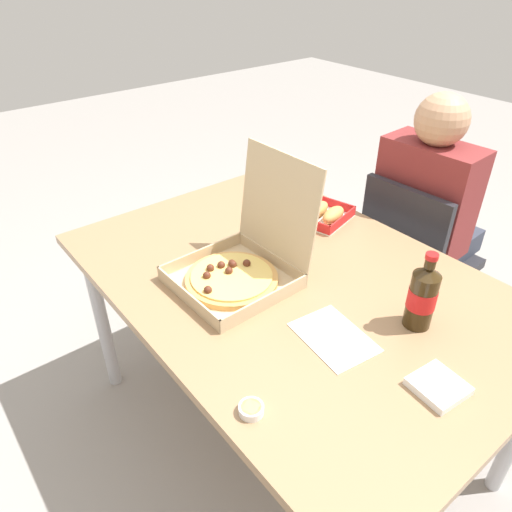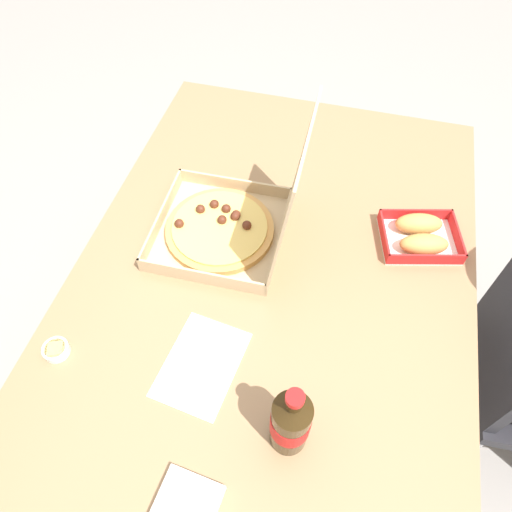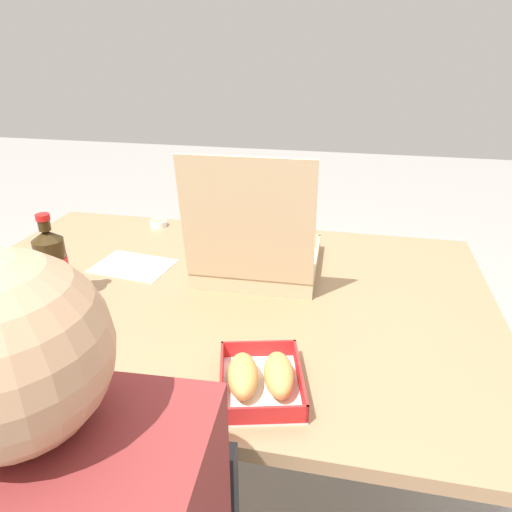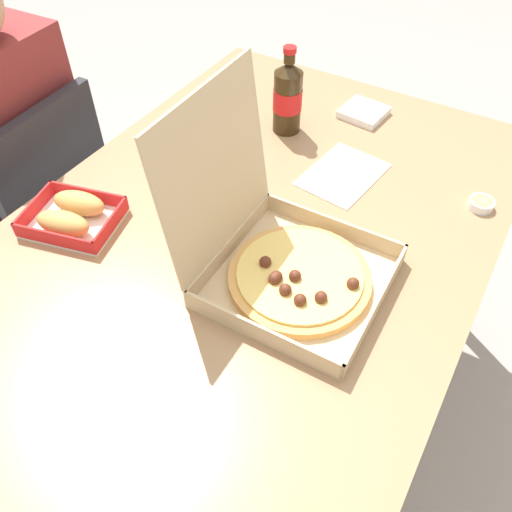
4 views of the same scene
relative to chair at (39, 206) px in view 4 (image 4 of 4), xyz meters
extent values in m
plane|color=gray|center=(0.03, -0.72, -0.48)|extent=(10.00, 10.00, 0.00)
cube|color=#997551|center=(0.03, -0.72, 0.23)|extent=(1.39, 0.96, 0.03)
cylinder|color=#B7B7BC|center=(0.66, -1.12, -0.13)|extent=(0.05, 0.05, 0.69)
cylinder|color=#B7B7BC|center=(0.66, -0.31, -0.13)|extent=(0.05, 0.05, 0.69)
cube|color=#232328|center=(0.00, 0.06, -0.05)|extent=(0.42, 0.42, 0.04)
cube|color=#232328|center=(0.01, -0.12, 0.16)|extent=(0.36, 0.05, 0.38)
cylinder|color=#B2B2B7|center=(0.16, 0.24, -0.26)|extent=(0.03, 0.03, 0.43)
cylinder|color=#B2B2B7|center=(0.18, -0.10, -0.26)|extent=(0.03, 0.03, 0.43)
cylinder|color=#B2B2B7|center=(-0.16, -0.11, -0.26)|extent=(0.03, 0.03, 0.43)
cylinder|color=#333847|center=(0.08, 0.22, -0.25)|extent=(0.09, 0.09, 0.45)
cube|color=#333847|center=(0.08, 0.17, 0.02)|extent=(0.13, 0.31, 0.10)
cube|color=maroon|center=(0.00, 0.00, 0.28)|extent=(0.37, 0.20, 0.42)
cube|color=tan|center=(-0.06, -0.88, 0.25)|extent=(0.32, 0.32, 0.01)
cube|color=tan|center=(-0.05, -1.03, 0.27)|extent=(0.32, 0.01, 0.04)
cube|color=tan|center=(-0.21, -0.88, 0.27)|extent=(0.01, 0.32, 0.04)
cube|color=tan|center=(0.10, -0.87, 0.27)|extent=(0.01, 0.32, 0.04)
cube|color=tan|center=(-0.06, -0.72, 0.27)|extent=(0.32, 0.01, 0.04)
cube|color=tan|center=(-0.06, -0.70, 0.45)|extent=(0.32, 0.05, 0.32)
cylinder|color=tan|center=(-0.06, -0.88, 0.26)|extent=(0.28, 0.28, 0.02)
cylinder|color=#EAC666|center=(-0.06, -0.88, 0.27)|extent=(0.24, 0.24, 0.01)
sphere|color=#562819|center=(-0.10, -0.84, 0.28)|extent=(0.02, 0.02, 0.02)
sphere|color=#562819|center=(-0.09, -0.85, 0.28)|extent=(0.02, 0.02, 0.02)
sphere|color=#562819|center=(-0.07, -0.87, 0.28)|extent=(0.02, 0.02, 0.02)
sphere|color=#562819|center=(-0.11, -0.87, 0.28)|extent=(0.02, 0.02, 0.02)
sphere|color=#562819|center=(-0.03, -0.98, 0.28)|extent=(0.02, 0.02, 0.02)
sphere|color=#562819|center=(-0.12, -0.91, 0.28)|extent=(0.02, 0.02, 0.02)
sphere|color=#562819|center=(-0.09, -0.94, 0.28)|extent=(0.02, 0.02, 0.02)
sphere|color=#562819|center=(-0.07, -0.81, 0.28)|extent=(0.02, 0.02, 0.02)
cube|color=white|center=(-0.16, -0.38, 0.25)|extent=(0.19, 0.22, 0.00)
cube|color=red|center=(-0.13, -0.47, 0.27)|extent=(0.15, 0.04, 0.03)
cube|color=red|center=(-0.18, -0.29, 0.27)|extent=(0.15, 0.04, 0.03)
cube|color=red|center=(-0.23, -0.40, 0.27)|extent=(0.05, 0.19, 0.03)
cube|color=red|center=(-0.09, -0.36, 0.27)|extent=(0.05, 0.19, 0.03)
ellipsoid|color=tan|center=(-0.19, -0.39, 0.27)|extent=(0.08, 0.13, 0.05)
ellipsoid|color=tan|center=(-0.13, -0.37, 0.27)|extent=(0.08, 0.13, 0.05)
cylinder|color=#33230F|center=(0.40, -0.60, 0.32)|extent=(0.07, 0.07, 0.16)
cone|color=#33230F|center=(0.40, -0.60, 0.42)|extent=(0.07, 0.07, 0.02)
cylinder|color=#33230F|center=(0.40, -0.60, 0.44)|extent=(0.03, 0.03, 0.02)
cylinder|color=red|center=(0.40, -0.60, 0.46)|extent=(0.03, 0.03, 0.01)
cylinder|color=red|center=(0.40, -0.60, 0.33)|extent=(0.07, 0.07, 0.06)
cube|color=white|center=(0.30, -0.81, 0.24)|extent=(0.23, 0.17, 0.00)
cube|color=white|center=(0.57, -0.75, 0.25)|extent=(0.12, 0.12, 0.02)
cylinder|color=white|center=(0.35, -1.12, 0.25)|extent=(0.06, 0.06, 0.02)
cylinder|color=#DBBC66|center=(0.35, -1.12, 0.26)|extent=(0.05, 0.05, 0.01)
camera|label=1|loc=(0.89, -1.54, 1.10)|focal=33.51mm
camera|label=2|loc=(0.66, -0.59, 1.19)|focal=33.13mm
camera|label=3|loc=(-0.29, 0.30, 0.83)|focal=33.12mm
camera|label=4|loc=(-0.66, -1.14, 1.02)|focal=36.71mm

